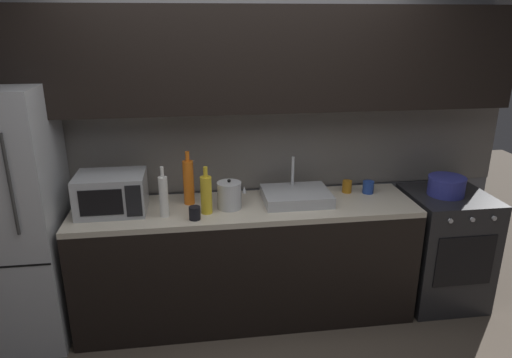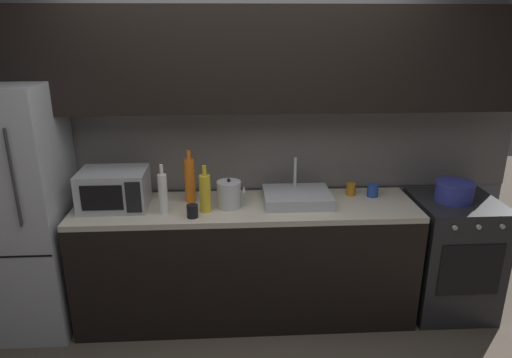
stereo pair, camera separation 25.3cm
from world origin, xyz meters
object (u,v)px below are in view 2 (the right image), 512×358
object	(u,v)px
kettle	(229,194)
refrigerator	(17,211)
oven_range	(450,255)
cooking_pot	(454,191)
wine_bottle_yellow	(205,193)
microwave	(114,189)
mug_amber	(351,189)
wine_bottle_white	(163,193)
wine_bottle_orange	(190,180)
mug_dark	(192,211)
mug_blue	(373,190)

from	to	relation	value
kettle	refrigerator	bearing A→B (deg)	178.89
oven_range	cooking_pot	size ratio (longest dim) A/B	3.28
kettle	oven_range	bearing A→B (deg)	0.93
kettle	cooking_pot	size ratio (longest dim) A/B	0.78
kettle	wine_bottle_yellow	distance (m)	0.18
microwave	mug_amber	distance (m)	1.73
kettle	cooking_pot	world-z (taller)	kettle
oven_range	refrigerator	bearing A→B (deg)	179.98
microwave	cooking_pot	world-z (taller)	microwave
oven_range	microwave	size ratio (longest dim) A/B	1.96
wine_bottle_white	cooking_pot	size ratio (longest dim) A/B	1.27
wine_bottle_yellow	wine_bottle_orange	size ratio (longest dim) A/B	0.85
oven_range	cooking_pot	world-z (taller)	cooking_pot
mug_dark	wine_bottle_orange	bearing A→B (deg)	96.58
mug_blue	refrigerator	bearing A→B (deg)	-177.33
oven_range	cooking_pot	distance (m)	0.52
oven_range	mug_dark	size ratio (longest dim) A/B	10.06
oven_range	wine_bottle_white	bearing A→B (deg)	-177.01
oven_range	kettle	distance (m)	1.77
wine_bottle_white	microwave	bearing A→B (deg)	159.87
mug_amber	wine_bottle_yellow	bearing A→B (deg)	-166.85
microwave	cooking_pot	bearing A→B (deg)	-0.43
mug_dark	mug_blue	size ratio (longest dim) A/B	0.95
refrigerator	microwave	bearing A→B (deg)	1.55
wine_bottle_yellow	mug_dark	xyz separation A→B (m)	(-0.08, -0.10, -0.09)
wine_bottle_yellow	mug_blue	xyz separation A→B (m)	(1.23, 0.22, -0.09)
microwave	mug_dark	world-z (taller)	microwave
oven_range	wine_bottle_white	world-z (taller)	wine_bottle_white
wine_bottle_white	kettle	bearing A→B (deg)	10.66
cooking_pot	oven_range	bearing A→B (deg)	-1.93
refrigerator	microwave	world-z (taller)	refrigerator
wine_bottle_orange	mug_dark	size ratio (longest dim) A/B	4.35
oven_range	wine_bottle_white	size ratio (longest dim) A/B	2.58
oven_range	wine_bottle_yellow	distance (m)	1.94
kettle	cooking_pot	bearing A→B (deg)	1.01
refrigerator	oven_range	distance (m)	3.19
refrigerator	kettle	xyz separation A→B (m)	(1.48, -0.03, 0.10)
wine_bottle_yellow	mug_blue	size ratio (longest dim) A/B	3.50
oven_range	wine_bottle_orange	size ratio (longest dim) A/B	2.31
mug_amber	mug_dark	distance (m)	1.21
refrigerator	cooking_pot	world-z (taller)	refrigerator
refrigerator	mug_dark	size ratio (longest dim) A/B	19.90
microwave	mug_blue	xyz separation A→B (m)	(1.87, 0.10, -0.09)
kettle	wine_bottle_orange	world-z (taller)	wine_bottle_orange
oven_range	mug_blue	xyz separation A→B (m)	(-0.61, 0.12, 0.50)
oven_range	mug_amber	xyz separation A→B (m)	(-0.76, 0.16, 0.50)
wine_bottle_orange	mug_amber	distance (m)	1.20
wine_bottle_white	wine_bottle_orange	world-z (taller)	wine_bottle_orange
microwave	mug_blue	size ratio (longest dim) A/B	4.88
refrigerator	wine_bottle_yellow	size ratio (longest dim) A/B	5.39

